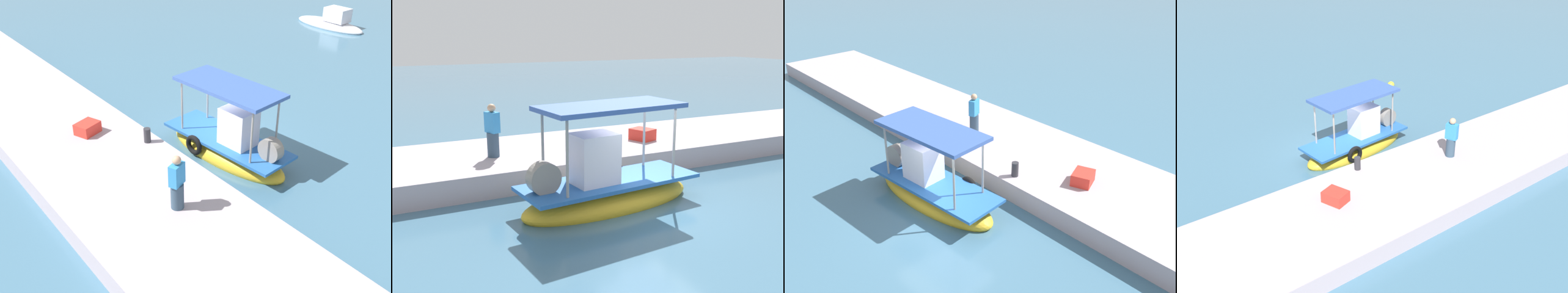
{
  "view_description": "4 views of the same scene",
  "coord_description": "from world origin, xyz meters",
  "views": [
    {
      "loc": [
        11.4,
        -10.07,
        8.65
      ],
      "look_at": [
        1.13,
        -1.95,
        1.04
      ],
      "focal_mm": 43.09,
      "sensor_mm": 36.0,
      "label": 1
    },
    {
      "loc": [
        6.63,
        9.77,
        4.43
      ],
      "look_at": [
        0.85,
        -1.82,
        1.29
      ],
      "focal_mm": 42.95,
      "sensor_mm": 36.0,
      "label": 2
    },
    {
      "loc": [
        -9.54,
        7.17,
        8.54
      ],
      "look_at": [
        1.26,
        -2.79,
        1.11
      ],
      "focal_mm": 41.51,
      "sensor_mm": 36.0,
      "label": 3
    },
    {
      "loc": [
        -9.39,
        -15.35,
        9.91
      ],
      "look_at": [
        0.88,
        -1.7,
        0.8
      ],
      "focal_mm": 43.17,
      "sensor_mm": 36.0,
      "label": 4
    }
  ],
  "objects": [
    {
      "name": "cargo_crate",
      "position": [
        -2.42,
        -4.0,
        0.91
      ],
      "size": [
        0.86,
        0.95,
        0.4
      ],
      "primitive_type": "cube",
      "rotation": [
        0.0,
        0.0,
        1.92
      ],
      "color": "red",
      "rests_on": "dock_quay"
    },
    {
      "name": "mooring_bollard",
      "position": [
        -0.58,
        -2.69,
        0.96
      ],
      "size": [
        0.24,
        0.24,
        0.51
      ],
      "primitive_type": "cylinder",
      "color": "#2D2D33",
      "rests_on": "dock_quay"
    },
    {
      "name": "main_fishing_boat",
      "position": [
        1.02,
        -0.4,
        0.5
      ],
      "size": [
        5.14,
        2.1,
        3.05
      ],
      "color": "gold",
      "rests_on": "ground_plane"
    },
    {
      "name": "fisherman_near_bollard",
      "position": [
        2.99,
        -4.06,
        1.46
      ],
      "size": [
        0.48,
        0.53,
        1.65
      ],
      "color": "#32485C",
      "rests_on": "dock_quay"
    },
    {
      "name": "dock_quay",
      "position": [
        0.0,
        -4.49,
        0.35
      ],
      "size": [
        36.0,
        4.56,
        0.71
      ],
      "primitive_type": "cube",
      "color": "#B3A3AB",
      "rests_on": "ground_plane"
    },
    {
      "name": "ground_plane",
      "position": [
        0.0,
        0.0,
        0.0
      ],
      "size": [
        120.0,
        120.0,
        0.0
      ],
      "primitive_type": "plane",
      "color": "#426C86"
    }
  ]
}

